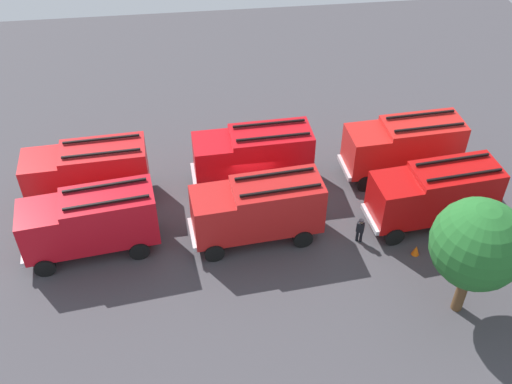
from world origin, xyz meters
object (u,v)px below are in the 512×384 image
object	(u,v)px
tree_1	(477,245)
fire_truck_3	(435,193)
traffic_cone_0	(416,250)
fire_truck_1	(253,155)
fire_truck_4	(258,208)
fire_truck_2	(87,171)
firefighter_0	(249,137)
fire_truck_5	(90,221)
firefighter_1	(360,229)
fire_truck_0	(404,145)
firefighter_2	(467,254)

from	to	relation	value
tree_1	fire_truck_3	bearing A→B (deg)	-96.26
traffic_cone_0	fire_truck_1	bearing A→B (deg)	-41.68
fire_truck_4	fire_truck_2	bearing A→B (deg)	-30.21
fire_truck_4	firefighter_0	size ratio (longest dim) A/B	4.17
fire_truck_1	fire_truck_3	bearing A→B (deg)	151.06
tree_1	traffic_cone_0	size ratio (longest dim) A/B	11.04
tree_1	fire_truck_4	bearing A→B (deg)	-33.82
fire_truck_1	traffic_cone_0	size ratio (longest dim) A/B	12.07
fire_truck_2	fire_truck_5	xyz separation A→B (m)	(-0.51, 4.25, 0.00)
fire_truck_3	fire_truck_4	distance (m)	9.87
fire_truck_5	traffic_cone_0	xyz separation A→B (m)	(-17.21, 2.48, -1.85)
firefighter_1	tree_1	world-z (taller)	tree_1
fire_truck_1	fire_truck_5	bearing A→B (deg)	24.24
fire_truck_3	fire_truck_1	bearing A→B (deg)	-32.13
fire_truck_3	fire_truck_5	bearing A→B (deg)	-6.01
fire_truck_5	fire_truck_2	bearing A→B (deg)	-90.34
firefighter_0	traffic_cone_0	xyz separation A→B (m)	(-7.92, 10.56, -0.70)
fire_truck_2	fire_truck_4	size ratio (longest dim) A/B	0.99
fire_truck_2	tree_1	bearing A→B (deg)	147.05
firefighter_1	firefighter_0	bearing A→B (deg)	55.91
fire_truck_2	fire_truck_5	size ratio (longest dim) A/B	0.98
fire_truck_0	fire_truck_1	size ratio (longest dim) A/B	1.01
fire_truck_2	fire_truck_4	distance (m)	10.35
fire_truck_0	fire_truck_3	bearing A→B (deg)	90.61
fire_truck_2	fire_truck_1	bearing A→B (deg)	178.91
fire_truck_0	firefighter_2	distance (m)	8.26
firefighter_1	traffic_cone_0	size ratio (longest dim) A/B	2.64
fire_truck_1	firefighter_1	size ratio (longest dim) A/B	4.58
fire_truck_5	firefighter_0	bearing A→B (deg)	-146.22
firefighter_0	traffic_cone_0	size ratio (longest dim) A/B	2.93
firefighter_1	tree_1	bearing A→B (deg)	-117.69
firefighter_0	fire_truck_1	bearing A→B (deg)	-115.84
traffic_cone_0	fire_truck_4	bearing A→B (deg)	-15.91
fire_truck_0	traffic_cone_0	world-z (taller)	fire_truck_0
fire_truck_0	firefighter_0	distance (m)	9.88
fire_truck_1	firefighter_0	xyz separation A→B (m)	(-0.09, -3.42, -1.15)
fire_truck_0	fire_truck_5	size ratio (longest dim) A/B	0.99
fire_truck_1	fire_truck_3	xyz separation A→B (m)	(-9.55, 4.73, 0.00)
fire_truck_1	fire_truck_5	world-z (taller)	same
fire_truck_0	firefighter_2	world-z (taller)	fire_truck_0
fire_truck_0	firefighter_0	size ratio (longest dim) A/B	4.14
fire_truck_4	firefighter_1	bearing A→B (deg)	164.30
firefighter_1	fire_truck_4	bearing A→B (deg)	106.46
firefighter_0	firefighter_1	size ratio (longest dim) A/B	1.11
fire_truck_1	fire_truck_2	distance (m)	9.72
firefighter_0	tree_1	distance (m)	17.17
firefighter_1	fire_truck_3	bearing A→B (deg)	-49.74
tree_1	fire_truck_5	bearing A→B (deg)	-19.12
fire_truck_1	fire_truck_3	size ratio (longest dim) A/B	0.99
fire_truck_2	traffic_cone_0	size ratio (longest dim) A/B	12.12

